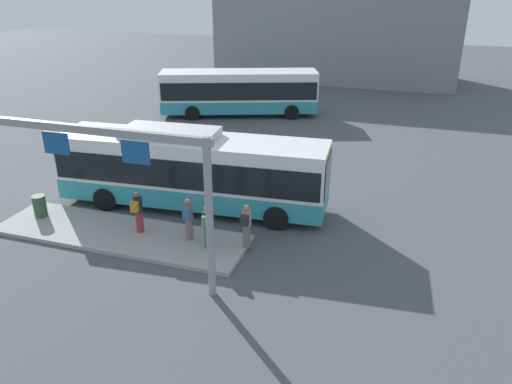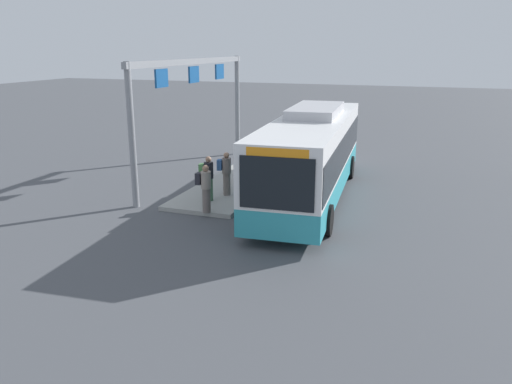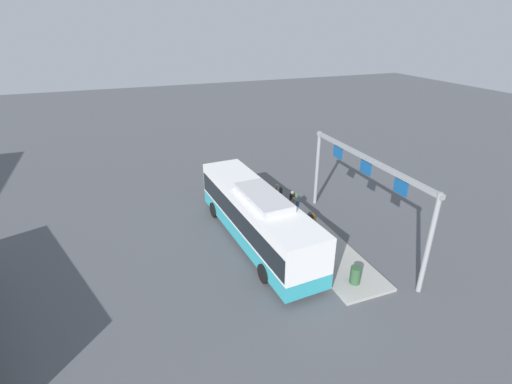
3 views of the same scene
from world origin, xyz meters
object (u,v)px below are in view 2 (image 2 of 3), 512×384
Objects in this scene: person_waiting_mid at (226,172)px; bus_main at (311,152)px; person_waiting_far at (244,161)px; person_boarding at (205,187)px; person_waiting_near at (208,177)px; trash_bin at (276,151)px.

bus_main is at bearing 10.85° from person_waiting_mid.
person_boarding is at bearing -88.41° from person_waiting_far.
person_waiting_far is at bearing 71.27° from person_waiting_near.
person_waiting_far is at bearing 79.61° from person_waiting_mid.
bus_main is 12.92× the size of trash_bin.
person_waiting_mid is (1.23, -3.01, -0.76)m from bus_main.
person_boarding reaches higher than trash_bin.
person_waiting_far is 1.86× the size of trash_bin.
person_boarding and person_waiting_far have the same top height.
person_waiting_near is at bearing -61.80° from bus_main.
bus_main reaches higher than trash_bin.
person_boarding is 1.00× the size of person_waiting_far.
person_waiting_far is (-0.85, -3.05, -0.76)m from bus_main.
person_waiting_mid is 6.67m from trash_bin.
bus_main is 6.96× the size of person_waiting_mid.
person_waiting_far is (-2.08, -0.03, 0.00)m from person_waiting_mid.
person_waiting_mid reaches higher than trash_bin.
person_waiting_far is 4.60m from trash_bin.
person_waiting_near is at bearing -121.79° from person_waiting_mid.
person_waiting_near is 0.95m from person_waiting_mid.
bus_main is at bearing 29.54° from trash_bin.
bus_main is 6.36m from trash_bin.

